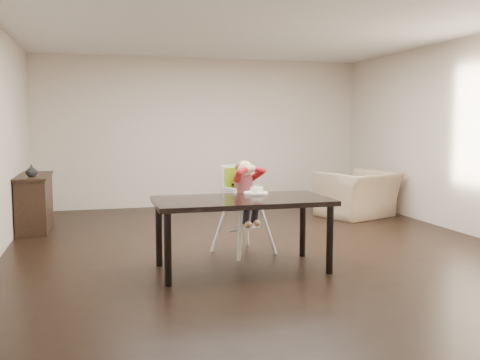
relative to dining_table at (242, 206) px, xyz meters
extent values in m
plane|color=black|center=(0.47, 0.97, -0.67)|extent=(7.00, 7.00, 0.00)
cube|color=beige|center=(0.47, 4.47, 0.68)|extent=(6.00, 0.02, 2.70)
cube|color=beige|center=(0.47, -2.53, 0.68)|extent=(6.00, 0.02, 2.70)
cube|color=beige|center=(3.47, 0.97, 0.68)|extent=(0.02, 7.00, 2.70)
cube|color=white|center=(0.47, 0.97, 2.03)|extent=(6.00, 7.00, 0.02)
cube|color=black|center=(0.00, 0.00, 0.05)|extent=(1.80, 0.90, 0.05)
cylinder|color=black|center=(-0.82, -0.37, -0.32)|extent=(0.07, 0.07, 0.70)
cylinder|color=black|center=(0.82, -0.37, -0.32)|extent=(0.07, 0.07, 0.70)
cylinder|color=black|center=(-0.82, 0.37, -0.32)|extent=(0.07, 0.07, 0.70)
cylinder|color=black|center=(0.82, 0.37, -0.32)|extent=(0.07, 0.07, 0.70)
cylinder|color=white|center=(0.09, 0.43, -0.38)|extent=(0.05, 0.05, 0.58)
cylinder|color=white|center=(0.47, 0.58, -0.38)|extent=(0.05, 0.05, 0.58)
cylinder|color=white|center=(-0.06, 0.81, -0.38)|extent=(0.05, 0.05, 0.58)
cylinder|color=white|center=(0.32, 0.96, -0.38)|extent=(0.05, 0.05, 0.58)
cube|color=white|center=(0.21, 0.70, -0.09)|extent=(0.52, 0.50, 0.05)
cube|color=#90CE1A|center=(0.21, 0.70, -0.06)|extent=(0.42, 0.41, 0.03)
cube|color=white|center=(0.15, 0.85, 0.15)|extent=(0.40, 0.20, 0.43)
cube|color=#90CE1A|center=(0.16, 0.82, 0.14)|extent=(0.33, 0.15, 0.39)
cube|color=black|center=(0.12, 0.72, 0.14)|extent=(0.10, 0.18, 0.02)
cube|color=black|center=(0.25, 0.77, 0.14)|extent=(0.10, 0.18, 0.02)
cylinder|color=red|center=(0.21, 0.70, 0.10)|extent=(0.31, 0.31, 0.28)
sphere|color=beige|center=(0.21, 0.68, 0.33)|extent=(0.24, 0.24, 0.19)
ellipsoid|color=brown|center=(0.20, 0.70, 0.35)|extent=(0.24, 0.24, 0.14)
sphere|color=beige|center=(0.22, 0.57, 0.33)|extent=(0.11, 0.11, 0.08)
sphere|color=beige|center=(0.28, 0.60, 0.33)|extent=(0.11, 0.11, 0.08)
cylinder|color=white|center=(0.23, 0.27, 0.09)|extent=(0.33, 0.33, 0.02)
torus|color=white|center=(0.23, 0.27, 0.10)|extent=(0.33, 0.33, 0.01)
imported|color=tan|center=(2.67, 2.59, -0.18)|extent=(1.32, 1.10, 0.99)
cube|color=black|center=(-2.31, 2.83, -0.29)|extent=(0.40, 1.20, 0.76)
cube|color=black|center=(-2.31, 2.83, 0.10)|extent=(0.44, 1.26, 0.03)
imported|color=#99999E|center=(-2.31, 2.57, 0.20)|extent=(0.17, 0.18, 0.16)
camera|label=1|loc=(-1.44, -5.26, 0.85)|focal=40.00mm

